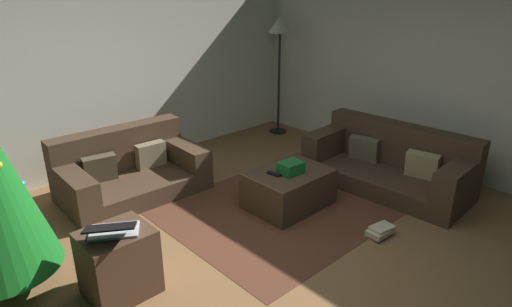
% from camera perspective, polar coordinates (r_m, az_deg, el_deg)
% --- Properties ---
extents(ground_plane, '(6.40, 6.40, 0.00)m').
position_cam_1_polar(ground_plane, '(3.86, 2.33, -15.29)').
color(ground_plane, brown).
extents(rear_partition, '(6.40, 0.12, 2.60)m').
position_cam_1_polar(rear_partition, '(5.83, -20.27, 10.23)').
color(rear_partition, silver).
rests_on(rear_partition, ground_plane).
extents(corner_partition, '(0.12, 6.40, 2.60)m').
position_cam_1_polar(corner_partition, '(5.86, 25.09, 9.59)').
color(corner_partition, silver).
rests_on(corner_partition, ground_plane).
extents(couch_left, '(1.62, 0.99, 0.73)m').
position_cam_1_polar(couch_left, '(5.29, -16.35, -2.12)').
color(couch_left, '#473323').
rests_on(couch_left, ground_plane).
extents(couch_right, '(0.96, 1.94, 0.73)m').
position_cam_1_polar(couch_right, '(5.47, 17.22, -1.29)').
color(couch_right, '#473323').
rests_on(couch_right, ground_plane).
extents(ottoman, '(0.87, 0.66, 0.41)m').
position_cam_1_polar(ottoman, '(4.79, 4.30, -4.62)').
color(ottoman, '#473323').
rests_on(ottoman, ground_plane).
extents(gift_box, '(0.26, 0.21, 0.13)m').
position_cam_1_polar(gift_box, '(4.64, 4.59, -1.86)').
color(gift_box, '#19662D').
rests_on(gift_box, ottoman).
extents(tv_remote, '(0.07, 0.17, 0.02)m').
position_cam_1_polar(tv_remote, '(4.61, 2.37, -2.70)').
color(tv_remote, black).
rests_on(tv_remote, ottoman).
extents(side_table, '(0.52, 0.44, 0.56)m').
position_cam_1_polar(side_table, '(3.65, -17.55, -13.52)').
color(side_table, '#4C3323').
rests_on(side_table, ground_plane).
extents(laptop, '(0.50, 0.50, 0.17)m').
position_cam_1_polar(laptop, '(3.43, -18.27, -9.47)').
color(laptop, silver).
rests_on(laptop, side_table).
extents(book_stack, '(0.28, 0.21, 0.11)m').
position_cam_1_polar(book_stack, '(4.47, 15.90, -9.77)').
color(book_stack, beige).
rests_on(book_stack, ground_plane).
extents(corner_lamp, '(0.36, 0.36, 1.84)m').
position_cam_1_polar(corner_lamp, '(6.89, 3.14, 15.33)').
color(corner_lamp, black).
rests_on(corner_lamp, ground_plane).
extents(area_rug, '(2.60, 2.00, 0.01)m').
position_cam_1_polar(area_rug, '(4.88, 4.23, -6.76)').
color(area_rug, brown).
rests_on(area_rug, ground_plane).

